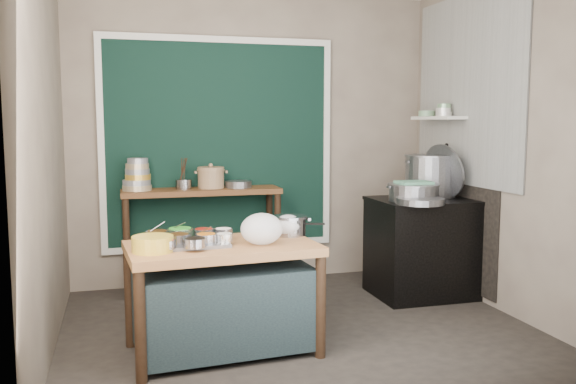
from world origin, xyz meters
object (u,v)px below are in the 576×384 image
object	(u,v)px
stock_pot	(430,176)
utensil_cup	(184,184)
ceramic_crock	(211,179)
steamer	(414,192)
condiment_tray	(188,244)
saucepan	(289,225)
stove_block	(424,249)
back_counter	(202,239)
prep_table	(223,298)
yellow_basin	(153,244)

from	to	relation	value
stock_pot	utensil_cup	bearing A→B (deg)	164.34
ceramic_crock	steamer	size ratio (longest dim) A/B	0.57
ceramic_crock	stock_pot	size ratio (longest dim) A/B	0.53
condiment_tray	saucepan	xyz separation A→B (m)	(0.75, 0.17, 0.06)
stove_block	stock_pot	size ratio (longest dim) A/B	1.83
back_counter	stock_pot	distance (m)	2.19
prep_table	utensil_cup	world-z (taller)	utensil_cup
prep_table	ceramic_crock	xyz separation A→B (m)	(0.17, 1.64, 0.66)
yellow_basin	ceramic_crock	xyz separation A→B (m)	(0.63, 1.76, 0.24)
saucepan	back_counter	bearing A→B (deg)	126.80
prep_table	stove_block	size ratio (longest dim) A/B	1.39
stove_block	saucepan	xyz separation A→B (m)	(-1.46, -0.69, 0.40)
stove_block	saucepan	bearing A→B (deg)	-154.79
stock_pot	ceramic_crock	bearing A→B (deg)	162.19
ceramic_crock	prep_table	bearing A→B (deg)	-96.03
yellow_basin	steamer	size ratio (longest dim) A/B	0.57
stove_block	utensil_cup	bearing A→B (deg)	160.02
condiment_tray	stove_block	bearing A→B (deg)	21.23
prep_table	utensil_cup	size ratio (longest dim) A/B	8.52
saucepan	yellow_basin	bearing A→B (deg)	-142.87
yellow_basin	stock_pot	world-z (taller)	stock_pot
stove_block	ceramic_crock	world-z (taller)	ceramic_crock
stove_block	utensil_cup	xyz separation A→B (m)	(-2.06, 0.75, 0.57)
stove_block	utensil_cup	distance (m)	2.27
utensil_cup	condiment_tray	bearing A→B (deg)	-95.10
prep_table	yellow_basin	world-z (taller)	yellow_basin
condiment_tray	steamer	xyz separation A→B (m)	(2.04, 0.75, 0.19)
saucepan	prep_table	bearing A→B (deg)	-140.34
prep_table	stock_pot	world-z (taller)	stock_pot
yellow_basin	saucepan	size ratio (longest dim) A/B	1.02
utensil_cup	ceramic_crock	distance (m)	0.26
steamer	utensil_cup	bearing A→B (deg)	155.76
utensil_cup	steamer	world-z (taller)	utensil_cup
steamer	stock_pot	bearing A→B (deg)	39.69
prep_table	ceramic_crock	world-z (taller)	ceramic_crock
condiment_tray	utensil_cup	world-z (taller)	utensil_cup
saucepan	ceramic_crock	size ratio (longest dim) A/B	0.98
stove_block	steamer	xyz separation A→B (m)	(-0.17, -0.10, 0.53)
saucepan	ceramic_crock	distance (m)	1.50
condiment_tray	ceramic_crock	world-z (taller)	ceramic_crock
stove_block	yellow_basin	size ratio (longest dim) A/B	3.43
stove_block	condiment_tray	world-z (taller)	stove_block
prep_table	ceramic_crock	bearing A→B (deg)	79.60
stock_pot	prep_table	bearing A→B (deg)	-154.19
utensil_cup	steamer	distance (m)	2.08
stock_pot	yellow_basin	bearing A→B (deg)	-156.07
utensil_cup	back_counter	bearing A→B (deg)	-7.01
prep_table	saucepan	bearing A→B (deg)	15.82
saucepan	steamer	size ratio (longest dim) A/B	0.56
stove_block	stock_pot	distance (m)	0.67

